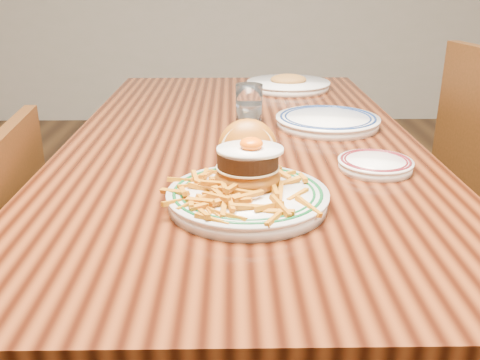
{
  "coord_description": "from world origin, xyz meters",
  "views": [
    {
      "loc": [
        -0.03,
        -1.27,
        1.13
      ],
      "look_at": [
        -0.01,
        -0.43,
        0.8
      ],
      "focal_mm": 40.0,
      "sensor_mm": 36.0,
      "label": 1
    }
  ],
  "objects": [
    {
      "name": "water_glass",
      "position": [
        0.02,
        0.12,
        0.8
      ],
      "size": [
        0.07,
        0.07,
        0.11
      ],
      "color": "white",
      "rests_on": "table"
    },
    {
      "name": "main_plate",
      "position": [
        0.0,
        -0.4,
        0.79
      ],
      "size": [
        0.28,
        0.29,
        0.14
      ],
      "rotation": [
        0.0,
        0.0,
        -0.03
      ],
      "color": "white",
      "rests_on": "table"
    },
    {
      "name": "far_plate",
      "position": [
        0.17,
        0.58,
        0.77
      ],
      "size": [
        0.29,
        0.29,
        0.05
      ],
      "rotation": [
        0.0,
        0.0,
        0.05
      ],
      "color": "white",
      "rests_on": "table"
    },
    {
      "name": "side_plate",
      "position": [
        0.27,
        -0.24,
        0.76
      ],
      "size": [
        0.15,
        0.15,
        0.02
      ],
      "rotation": [
        0.0,
        0.0,
        0.4
      ],
      "color": "white",
      "rests_on": "table"
    },
    {
      "name": "table",
      "position": [
        0.0,
        0.0,
        0.66
      ],
      "size": [
        0.85,
        1.6,
        0.75
      ],
      "color": "black",
      "rests_on": "floor"
    },
    {
      "name": "rear_plate",
      "position": [
        0.23,
        0.09,
        0.77
      ],
      "size": [
        0.27,
        0.27,
        0.03
      ],
      "rotation": [
        0.0,
        0.0,
        -0.02
      ],
      "color": "white",
      "rests_on": "table"
    }
  ]
}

